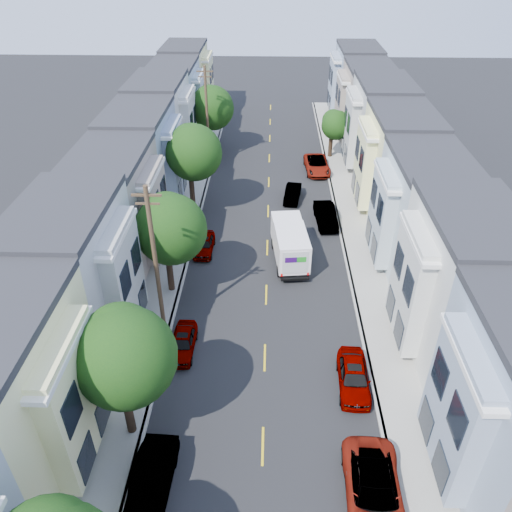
{
  "coord_description": "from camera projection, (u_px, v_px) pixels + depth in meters",
  "views": [
    {
      "loc": [
        0.14,
        -21.15,
        21.42
      ],
      "look_at": [
        -0.75,
        7.52,
        2.2
      ],
      "focal_mm": 35.0,
      "sensor_mm": 36.0,
      "label": 1
    }
  ],
  "objects": [
    {
      "name": "parked_right_c",
      "position": [
        326.0,
        216.0,
        42.25
      ],
      "size": [
        1.9,
        4.55,
        1.48
      ],
      "primitive_type": "imported",
      "rotation": [
        0.0,
        0.0,
        0.07
      ],
      "color": "black",
      "rests_on": "ground"
    },
    {
      "name": "townhouse_row_left",
      "position": [
        136.0,
        226.0,
        42.23
      ],
      "size": [
        5.0,
        70.0,
        8.5
      ],
      "primitive_type": "cube",
      "color": "#ADBDC4",
      "rests_on": "ground"
    },
    {
      "name": "parked_right_a",
      "position": [
        374.0,
        492.0,
        21.73
      ],
      "size": [
        2.69,
        5.47,
        1.5
      ],
      "primitive_type": "imported",
      "rotation": [
        0.0,
        0.0,
        -0.04
      ],
      "color": "#3C3C3C",
      "rests_on": "ground"
    },
    {
      "name": "sidewalk_left",
      "position": [
        181.0,
        226.0,
        42.09
      ],
      "size": [
        2.6,
        70.0,
        0.15
      ],
      "primitive_type": "cube",
      "color": "gray",
      "rests_on": "ground"
    },
    {
      "name": "tree_b",
      "position": [
        123.0,
        358.0,
        22.32
      ],
      "size": [
        4.7,
        4.7,
        7.57
      ],
      "color": "black",
      "rests_on": "ground"
    },
    {
      "name": "lead_sedan",
      "position": [
        292.0,
        194.0,
        45.95
      ],
      "size": [
        1.82,
        3.86,
        1.24
      ],
      "primitive_type": "imported",
      "rotation": [
        0.0,
        0.0,
        -0.14
      ],
      "color": "black",
      "rests_on": "ground"
    },
    {
      "name": "parked_left_c",
      "position": [
        183.0,
        343.0,
        29.66
      ],
      "size": [
        1.51,
        3.81,
        1.23
      ],
      "primitive_type": "imported",
      "rotation": [
        0.0,
        0.0,
        -0.02
      ],
      "color": "#B8BBC4",
      "rests_on": "ground"
    },
    {
      "name": "curb_left",
      "position": [
        196.0,
        227.0,
        42.06
      ],
      "size": [
        0.3,
        70.0,
        0.15
      ],
      "primitive_type": "cube",
      "color": "gray",
      "rests_on": "ground"
    },
    {
      "name": "ground",
      "position": [
        265.0,
        358.0,
        29.49
      ],
      "size": [
        160.0,
        160.0,
        0.0
      ],
      "primitive_type": "plane",
      "color": "black",
      "rests_on": "ground"
    },
    {
      "name": "parked_right_d",
      "position": [
        317.0,
        165.0,
        51.14
      ],
      "size": [
        2.64,
        5.23,
        1.42
      ],
      "primitive_type": "imported",
      "rotation": [
        0.0,
        0.0,
        0.06
      ],
      "color": "black",
      "rests_on": "ground"
    },
    {
      "name": "parked_left_b",
      "position": [
        152.0,
        482.0,
        22.12
      ],
      "size": [
        1.79,
        4.6,
        1.51
      ],
      "primitive_type": "imported",
      "rotation": [
        0.0,
        0.0,
        -0.04
      ],
      "color": "black",
      "rests_on": "ground"
    },
    {
      "name": "sidewalk_right",
      "position": [
        355.0,
        229.0,
        41.71
      ],
      "size": [
        2.6,
        70.0,
        0.15
      ],
      "primitive_type": "cube",
      "color": "gray",
      "rests_on": "ground"
    },
    {
      "name": "townhouse_row_right",
      "position": [
        401.0,
        231.0,
        41.65
      ],
      "size": [
        5.0,
        70.0,
        8.5
      ],
      "primitive_type": "cube",
      "color": "#ADBDC4",
      "rests_on": "ground"
    },
    {
      "name": "tree_e",
      "position": [
        211.0,
        108.0,
        53.06
      ],
      "size": [
        4.7,
        4.7,
        7.34
      ],
      "color": "black",
      "rests_on": "ground"
    },
    {
      "name": "utility_pole_near",
      "position": [
        156.0,
        265.0,
        28.44
      ],
      "size": [
        1.6,
        0.26,
        10.0
      ],
      "color": "#42301E",
      "rests_on": "ground"
    },
    {
      "name": "tree_far_r",
      "position": [
        335.0,
        125.0,
        52.69
      ],
      "size": [
        3.1,
        3.1,
        5.15
      ],
      "color": "black",
      "rests_on": "ground"
    },
    {
      "name": "tree_c",
      "position": [
        170.0,
        230.0,
        32.13
      ],
      "size": [
        4.7,
        4.7,
        7.31
      ],
      "color": "black",
      "rests_on": "ground"
    },
    {
      "name": "tree_d",
      "position": [
        193.0,
        153.0,
        41.14
      ],
      "size": [
        4.7,
        4.7,
        7.97
      ],
      "color": "black",
      "rests_on": "ground"
    },
    {
      "name": "curb_right",
      "position": [
        340.0,
        229.0,
        41.74
      ],
      "size": [
        0.3,
        70.0,
        0.15
      ],
      "primitive_type": "cube",
      "color": "gray",
      "rests_on": "ground"
    },
    {
      "name": "fedex_truck",
      "position": [
        290.0,
        243.0,
        37.12
      ],
      "size": [
        2.27,
        5.89,
        2.83
      ],
      "rotation": [
        0.0,
        0.0,
        0.11
      ],
      "color": "white",
      "rests_on": "ground"
    },
    {
      "name": "road_slab",
      "position": [
        268.0,
        228.0,
        41.93
      ],
      "size": [
        12.0,
        70.0,
        0.02
      ],
      "primitive_type": "cube",
      "color": "black",
      "rests_on": "ground"
    },
    {
      "name": "parked_right_b",
      "position": [
        354.0,
        377.0,
        27.31
      ],
      "size": [
        1.85,
        4.47,
        1.43
      ],
      "primitive_type": "imported",
      "rotation": [
        0.0,
        0.0,
        -0.04
      ],
      "color": "silver",
      "rests_on": "ground"
    },
    {
      "name": "utility_pole_far",
      "position": [
        207.0,
        117.0,
        50.03
      ],
      "size": [
        1.6,
        0.26,
        10.0
      ],
      "color": "#42301E",
      "rests_on": "ground"
    },
    {
      "name": "centerline",
      "position": [
        268.0,
        228.0,
        41.94
      ],
      "size": [
        0.12,
        70.0,
        0.01
      ],
      "primitive_type": "cube",
      "color": "gold",
      "rests_on": "ground"
    },
    {
      "name": "parked_left_d",
      "position": [
        204.0,
        244.0,
        38.71
      ],
      "size": [
        1.52,
        3.81,
        1.23
      ],
      "primitive_type": "imported",
      "rotation": [
        0.0,
        0.0,
        -0.02
      ],
      "color": "#5E250F",
      "rests_on": "ground"
    }
  ]
}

